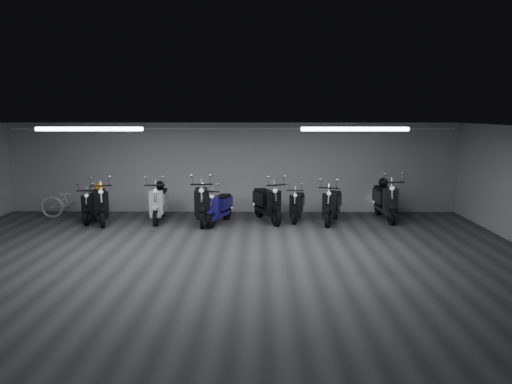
{
  "coord_description": "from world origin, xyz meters",
  "views": [
    {
      "loc": [
        0.89,
        -9.97,
        3.11
      ],
      "look_at": [
        0.76,
        2.5,
        1.05
      ],
      "focal_mm": 33.87,
      "sensor_mm": 36.0,
      "label": 1
    }
  ],
  "objects_px": {
    "bicycle": "(74,197)",
    "scooter_3": "(201,197)",
    "scooter_0": "(92,201)",
    "scooter_5": "(267,197)",
    "scooter_4": "(219,202)",
    "helmet_2": "(99,186)",
    "scooter_7": "(297,200)",
    "scooter_9": "(386,195)",
    "scooter_1": "(100,198)",
    "scooter_2": "(159,197)",
    "scooter_8": "(332,199)",
    "helmet_1": "(383,182)",
    "helmet_0": "(160,185)"
  },
  "relations": [
    {
      "from": "scooter_0",
      "to": "helmet_2",
      "type": "height_order",
      "value": "scooter_0"
    },
    {
      "from": "scooter_5",
      "to": "scooter_9",
      "type": "xyz_separation_m",
      "value": [
        3.44,
        0.25,
        0.04
      ]
    },
    {
      "from": "scooter_2",
      "to": "scooter_9",
      "type": "distance_m",
      "value": 6.57
    },
    {
      "from": "scooter_3",
      "to": "scooter_7",
      "type": "distance_m",
      "value": 2.76
    },
    {
      "from": "scooter_0",
      "to": "scooter_3",
      "type": "distance_m",
      "value": 3.2
    },
    {
      "from": "scooter_3",
      "to": "scooter_4",
      "type": "bearing_deg",
      "value": -16.95
    },
    {
      "from": "scooter_3",
      "to": "scooter_4",
      "type": "xyz_separation_m",
      "value": [
        0.51,
        -0.09,
        -0.12
      ]
    },
    {
      "from": "scooter_0",
      "to": "scooter_3",
      "type": "bearing_deg",
      "value": -7.43
    },
    {
      "from": "scooter_4",
      "to": "helmet_2",
      "type": "xyz_separation_m",
      "value": [
        -3.46,
        0.31,
        0.39
      ]
    },
    {
      "from": "scooter_4",
      "to": "helmet_1",
      "type": "relative_size",
      "value": 6.03
    },
    {
      "from": "scooter_2",
      "to": "helmet_2",
      "type": "relative_size",
      "value": 7.64
    },
    {
      "from": "scooter_1",
      "to": "scooter_5",
      "type": "distance_m",
      "value": 4.73
    },
    {
      "from": "helmet_2",
      "to": "scooter_3",
      "type": "bearing_deg",
      "value": -4.42
    },
    {
      "from": "scooter_1",
      "to": "scooter_7",
      "type": "relative_size",
      "value": 1.2
    },
    {
      "from": "scooter_2",
      "to": "helmet_1",
      "type": "bearing_deg",
      "value": 1.56
    },
    {
      "from": "scooter_2",
      "to": "helmet_0",
      "type": "distance_m",
      "value": 0.4
    },
    {
      "from": "scooter_3",
      "to": "scooter_2",
      "type": "bearing_deg",
      "value": 160.82
    },
    {
      "from": "scooter_8",
      "to": "scooter_9",
      "type": "relative_size",
      "value": 0.91
    },
    {
      "from": "scooter_0",
      "to": "scooter_5",
      "type": "xyz_separation_m",
      "value": [
        5.06,
        0.03,
        0.11
      ]
    },
    {
      "from": "scooter_4",
      "to": "helmet_2",
      "type": "height_order",
      "value": "scooter_4"
    },
    {
      "from": "helmet_2",
      "to": "scooter_2",
      "type": "bearing_deg",
      "value": 1.19
    },
    {
      "from": "scooter_1",
      "to": "scooter_4",
      "type": "relative_size",
      "value": 1.15
    },
    {
      "from": "scooter_0",
      "to": "scooter_9",
      "type": "xyz_separation_m",
      "value": [
        8.5,
        0.27,
        0.14
      ]
    },
    {
      "from": "scooter_4",
      "to": "scooter_5",
      "type": "bearing_deg",
      "value": 31.47
    },
    {
      "from": "scooter_5",
      "to": "scooter_7",
      "type": "relative_size",
      "value": 1.19
    },
    {
      "from": "scooter_5",
      "to": "helmet_0",
      "type": "bearing_deg",
      "value": 152.66
    },
    {
      "from": "scooter_9",
      "to": "scooter_5",
      "type": "bearing_deg",
      "value": -177.92
    },
    {
      "from": "scooter_4",
      "to": "scooter_1",
      "type": "bearing_deg",
      "value": -162.52
    },
    {
      "from": "scooter_5",
      "to": "scooter_9",
      "type": "bearing_deg",
      "value": -17.78
    },
    {
      "from": "scooter_5",
      "to": "scooter_7",
      "type": "bearing_deg",
      "value": -12.46
    },
    {
      "from": "scooter_4",
      "to": "scooter_5",
      "type": "distance_m",
      "value": 1.4
    },
    {
      "from": "scooter_0",
      "to": "scooter_5",
      "type": "relative_size",
      "value": 0.85
    },
    {
      "from": "scooter_1",
      "to": "scooter_5",
      "type": "xyz_separation_m",
      "value": [
        4.72,
        0.25,
        -0.01
      ]
    },
    {
      "from": "helmet_2",
      "to": "scooter_9",
      "type": "bearing_deg",
      "value": 1.69
    },
    {
      "from": "scooter_1",
      "to": "scooter_5",
      "type": "height_order",
      "value": "scooter_1"
    },
    {
      "from": "helmet_0",
      "to": "helmet_1",
      "type": "relative_size",
      "value": 0.93
    },
    {
      "from": "scooter_0",
      "to": "scooter_5",
      "type": "distance_m",
      "value": 5.06
    },
    {
      "from": "scooter_4",
      "to": "helmet_1",
      "type": "bearing_deg",
      "value": 28.47
    },
    {
      "from": "scooter_9",
      "to": "bicycle",
      "type": "relative_size",
      "value": 1.04
    },
    {
      "from": "scooter_0",
      "to": "scooter_3",
      "type": "height_order",
      "value": "scooter_3"
    },
    {
      "from": "helmet_0",
      "to": "bicycle",
      "type": "bearing_deg",
      "value": 176.57
    },
    {
      "from": "scooter_7",
      "to": "scooter_9",
      "type": "relative_size",
      "value": 0.8
    },
    {
      "from": "bicycle",
      "to": "scooter_3",
      "type": "bearing_deg",
      "value": -104.04
    },
    {
      "from": "scooter_3",
      "to": "helmet_2",
      "type": "relative_size",
      "value": 8.12
    },
    {
      "from": "scooter_1",
      "to": "bicycle",
      "type": "height_order",
      "value": "scooter_1"
    },
    {
      "from": "scooter_1",
      "to": "scooter_2",
      "type": "relative_size",
      "value": 1.02
    },
    {
      "from": "scooter_8",
      "to": "bicycle",
      "type": "xyz_separation_m",
      "value": [
        -7.59,
        0.62,
        -0.05
      ]
    },
    {
      "from": "scooter_7",
      "to": "helmet_1",
      "type": "bearing_deg",
      "value": 19.99
    },
    {
      "from": "scooter_1",
      "to": "scooter_9",
      "type": "bearing_deg",
      "value": -17.47
    },
    {
      "from": "scooter_0",
      "to": "scooter_1",
      "type": "height_order",
      "value": "scooter_1"
    }
  ]
}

